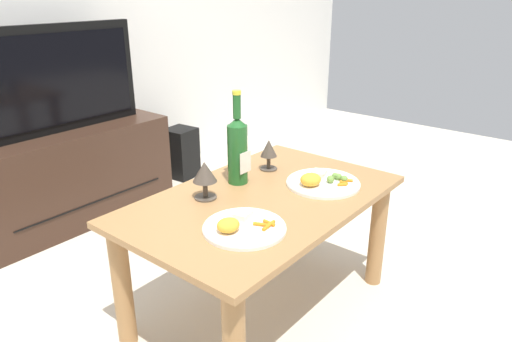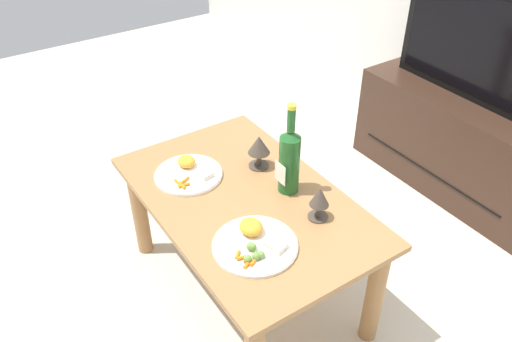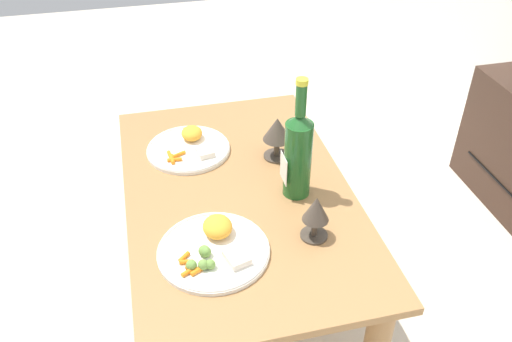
{
  "view_description": "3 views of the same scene",
  "coord_description": "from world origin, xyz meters",
  "px_view_note": "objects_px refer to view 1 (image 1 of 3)",
  "views": [
    {
      "loc": [
        -1.29,
        -1.02,
        1.27
      ],
      "look_at": [
        0.04,
        0.07,
        0.59
      ],
      "focal_mm": 33.12,
      "sensor_mm": 36.0,
      "label": 1
    },
    {
      "loc": [
        1.32,
        -0.83,
        1.79
      ],
      "look_at": [
        -0.0,
        0.05,
        0.62
      ],
      "focal_mm": 36.46,
      "sensor_mm": 36.0,
      "label": 2
    },
    {
      "loc": [
        1.26,
        -0.25,
        1.54
      ],
      "look_at": [
        0.01,
        0.05,
        0.59
      ],
      "focal_mm": 37.86,
      "sensor_mm": 36.0,
      "label": 3
    }
  ],
  "objects_px": {
    "goblet_right": "(269,150)",
    "dinner_plate_right": "(322,182)",
    "dining_table": "(262,220)",
    "wine_bottle": "(238,148)",
    "tv_stand": "(72,175)",
    "goblet_left": "(205,174)",
    "tv_screen": "(57,79)",
    "dinner_plate_left": "(243,227)",
    "floor_speaker": "(181,153)"
  },
  "relations": [
    {
      "from": "goblet_right",
      "to": "dinner_plate_right",
      "type": "relative_size",
      "value": 0.45
    },
    {
      "from": "tv_stand",
      "to": "wine_bottle",
      "type": "height_order",
      "value": "wine_bottle"
    },
    {
      "from": "wine_bottle",
      "to": "goblet_left",
      "type": "distance_m",
      "value": 0.2
    },
    {
      "from": "tv_stand",
      "to": "dinner_plate_right",
      "type": "relative_size",
      "value": 3.75
    },
    {
      "from": "dining_table",
      "to": "tv_screen",
      "type": "height_order",
      "value": "tv_screen"
    },
    {
      "from": "goblet_left",
      "to": "dinner_plate_right",
      "type": "xyz_separation_m",
      "value": [
        0.39,
        -0.28,
        -0.08
      ]
    },
    {
      "from": "goblet_right",
      "to": "dinner_plate_left",
      "type": "distance_m",
      "value": 0.57
    },
    {
      "from": "tv_stand",
      "to": "goblet_left",
      "type": "xyz_separation_m",
      "value": [
        -0.12,
        -1.21,
        0.35
      ]
    },
    {
      "from": "wine_bottle",
      "to": "dinner_plate_left",
      "type": "height_order",
      "value": "wine_bottle"
    },
    {
      "from": "tv_screen",
      "to": "floor_speaker",
      "type": "distance_m",
      "value": 1.05
    },
    {
      "from": "floor_speaker",
      "to": "wine_bottle",
      "type": "distance_m",
      "value": 1.51
    },
    {
      "from": "floor_speaker",
      "to": "tv_stand",
      "type": "bearing_deg",
      "value": 175.29
    },
    {
      "from": "tv_stand",
      "to": "goblet_right",
      "type": "xyz_separation_m",
      "value": [
        0.27,
        -1.21,
        0.34
      ]
    },
    {
      "from": "dining_table",
      "to": "tv_stand",
      "type": "relative_size",
      "value": 0.97
    },
    {
      "from": "dining_table",
      "to": "goblet_right",
      "type": "height_order",
      "value": "goblet_right"
    },
    {
      "from": "goblet_right",
      "to": "tv_screen",
      "type": "bearing_deg",
      "value": 102.58
    },
    {
      "from": "tv_screen",
      "to": "dinner_plate_right",
      "type": "xyz_separation_m",
      "value": [
        0.26,
        -1.48,
        -0.28
      ]
    },
    {
      "from": "tv_screen",
      "to": "floor_speaker",
      "type": "height_order",
      "value": "tv_screen"
    },
    {
      "from": "tv_stand",
      "to": "goblet_left",
      "type": "relative_size",
      "value": 7.6
    },
    {
      "from": "wine_bottle",
      "to": "dinner_plate_right",
      "type": "relative_size",
      "value": 1.28
    },
    {
      "from": "goblet_left",
      "to": "tv_stand",
      "type": "bearing_deg",
      "value": 84.22
    },
    {
      "from": "dining_table",
      "to": "dinner_plate_right",
      "type": "bearing_deg",
      "value": -25.67
    },
    {
      "from": "dining_table",
      "to": "dinner_plate_right",
      "type": "height_order",
      "value": "dinner_plate_right"
    },
    {
      "from": "tv_stand",
      "to": "dinner_plate_left",
      "type": "xyz_separation_m",
      "value": [
        -0.23,
        -1.48,
        0.26
      ]
    },
    {
      "from": "tv_stand",
      "to": "goblet_right",
      "type": "bearing_deg",
      "value": -77.44
    },
    {
      "from": "floor_speaker",
      "to": "dinner_plate_right",
      "type": "distance_m",
      "value": 1.63
    },
    {
      "from": "tv_screen",
      "to": "floor_speaker",
      "type": "relative_size",
      "value": 2.65
    },
    {
      "from": "tv_stand",
      "to": "tv_screen",
      "type": "relative_size",
      "value": 1.2
    },
    {
      "from": "dining_table",
      "to": "dinner_plate_right",
      "type": "distance_m",
      "value": 0.29
    },
    {
      "from": "dinner_plate_right",
      "to": "wine_bottle",
      "type": "bearing_deg",
      "value": 123.94
    },
    {
      "from": "tv_stand",
      "to": "floor_speaker",
      "type": "distance_m",
      "value": 0.84
    },
    {
      "from": "dinner_plate_left",
      "to": "floor_speaker",
      "type": "bearing_deg",
      "value": 54.48
    },
    {
      "from": "wine_bottle",
      "to": "dinner_plate_right",
      "type": "distance_m",
      "value": 0.37
    },
    {
      "from": "dinner_plate_left",
      "to": "goblet_left",
      "type": "bearing_deg",
      "value": 69.19
    },
    {
      "from": "tv_screen",
      "to": "wine_bottle",
      "type": "xyz_separation_m",
      "value": [
        0.07,
        -1.2,
        -0.15
      ]
    },
    {
      "from": "wine_bottle",
      "to": "dining_table",
      "type": "bearing_deg",
      "value": -106.41
    },
    {
      "from": "dining_table",
      "to": "dinner_plate_left",
      "type": "xyz_separation_m",
      "value": [
        -0.25,
        -0.11,
        0.11
      ]
    },
    {
      "from": "tv_screen",
      "to": "dinner_plate_right",
      "type": "relative_size",
      "value": 3.12
    },
    {
      "from": "goblet_left",
      "to": "dinner_plate_right",
      "type": "height_order",
      "value": "goblet_left"
    },
    {
      "from": "wine_bottle",
      "to": "dinner_plate_right",
      "type": "bearing_deg",
      "value": -56.06
    },
    {
      "from": "dinner_plate_right",
      "to": "dining_table",
      "type": "bearing_deg",
      "value": 154.33
    },
    {
      "from": "tv_stand",
      "to": "tv_screen",
      "type": "bearing_deg",
      "value": -90.0
    },
    {
      "from": "goblet_right",
      "to": "dinner_plate_right",
      "type": "xyz_separation_m",
      "value": [
        -0.0,
        -0.28,
        -0.07
      ]
    },
    {
      "from": "tv_screen",
      "to": "dinner_plate_left",
      "type": "relative_size",
      "value": 3.35
    },
    {
      "from": "tv_screen",
      "to": "goblet_right",
      "type": "bearing_deg",
      "value": -77.42
    },
    {
      "from": "dining_table",
      "to": "dinner_plate_left",
      "type": "relative_size",
      "value": 3.91
    },
    {
      "from": "wine_bottle",
      "to": "goblet_left",
      "type": "relative_size",
      "value": 2.58
    },
    {
      "from": "goblet_right",
      "to": "tv_stand",
      "type": "bearing_deg",
      "value": 102.56
    },
    {
      "from": "goblet_left",
      "to": "goblet_right",
      "type": "relative_size",
      "value": 1.08
    },
    {
      "from": "goblet_right",
      "to": "dinner_plate_left",
      "type": "xyz_separation_m",
      "value": [
        -0.5,
        -0.28,
        -0.08
      ]
    }
  ]
}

